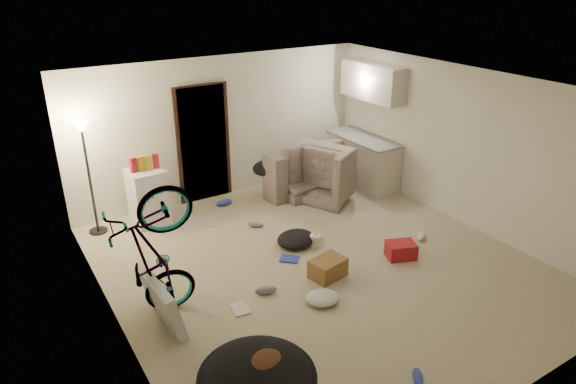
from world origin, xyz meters
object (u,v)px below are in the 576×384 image
floor_lamp (85,154)px  sofa (311,169)px  kitchen_counter (362,161)px  drink_case_b (401,250)px  drink_case_a (328,268)px  armchair (330,175)px  bicycle (157,285)px  juicer (315,239)px  tv_box (162,302)px  mini_fridge (148,196)px

floor_lamp → sofa: size_ratio=0.82×
kitchen_counter → drink_case_b: size_ratio=3.72×
sofa → drink_case_b: (-0.42, -2.92, -0.21)m
floor_lamp → drink_case_a: size_ratio=3.89×
floor_lamp → kitchen_counter: floor_lamp is taller
sofa → armchair: size_ratio=1.98×
floor_lamp → sofa: bearing=-2.9°
floor_lamp → bicycle: size_ratio=1.01×
kitchen_counter → juicer: 2.67m
juicer → floor_lamp: bearing=140.8°
drink_case_a → floor_lamp: bearing=117.5°
tv_box → drink_case_a: (2.23, -0.22, -0.17)m
floor_lamp → mini_fridge: size_ratio=1.98×
armchair → drink_case_b: 2.47m
juicer → sofa: bearing=57.4°
armchair → tv_box: size_ratio=1.22×
armchair → bicycle: (-3.91, -1.92, 0.11)m
kitchen_counter → mini_fridge: mini_fridge is taller
kitchen_counter → sofa: kitchen_counter is taller
bicycle → drink_case_b: size_ratio=4.43×
floor_lamp → mini_fridge: 1.19m
bicycle → tv_box: size_ratio=1.95×
floor_lamp → juicer: size_ratio=7.41×
floor_lamp → tv_box: size_ratio=1.98×
tv_box → drink_case_a: bearing=-8.8°
mini_fridge → drink_case_b: (2.70, -3.02, -0.34)m
sofa → armchair: (0.07, -0.51, 0.04)m
tv_box → drink_case_a: tv_box is taller
tv_box → juicer: tv_box is taller
drink_case_b → mini_fridge: bearing=153.6°
drink_case_a → juicer: (0.35, 0.79, -0.03)m
mini_fridge → tv_box: (-0.72, -2.65, -0.15)m
sofa → bicycle: (-3.84, -2.44, 0.15)m
kitchen_counter → bicycle: bearing=-157.2°
tv_box → drink_case_b: size_ratio=2.27×
drink_case_b → floor_lamp: bearing=160.2°
floor_lamp → sofa: 4.06m
kitchen_counter → bicycle: bicycle is taller
sofa → mini_fridge: (-3.12, 0.10, 0.13)m
sofa → tv_box: size_ratio=2.41×
armchair → drink_case_a: size_ratio=2.40×
drink_case_a → drink_case_b: (1.19, -0.15, -0.02)m
drink_case_b → tv_box: bearing=-164.4°
kitchen_counter → mini_fridge: 4.05m
tv_box → mini_fridge: bearing=71.6°
mini_fridge → drink_case_a: 3.26m
juicer → armchair: bearing=47.7°
armchair → drink_case_a: armchair is taller
armchair → juicer: 2.00m
mini_fridge → drink_case_a: bearing=-65.5°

